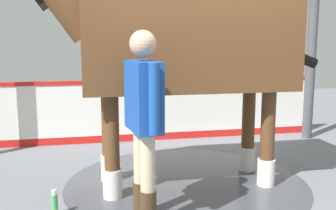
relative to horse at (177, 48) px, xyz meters
The scene contains 7 objects.
ground_plane 1.59m from the horse, 136.85° to the left, with size 16.00×16.00×0.02m, color slate.
wet_patch 1.57m from the horse, behind, with size 2.81×2.81×0.00m, color #42444C.
barrier_wall 2.35m from the horse, 93.91° to the right, with size 5.58×0.16×1.02m.
roof_post_far 3.17m from the horse, 148.89° to the right, with size 0.16×0.16×2.63m, color #4C4C51.
horse is the anchor object (origin of this frame).
handler 1.18m from the horse, 59.40° to the left, with size 0.28×0.69×1.73m.
bottle_spray 2.05m from the horse, 22.89° to the left, with size 0.06×0.06×0.25m.
Camera 1 is at (1.23, 4.04, 1.63)m, focal length 41.69 mm.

